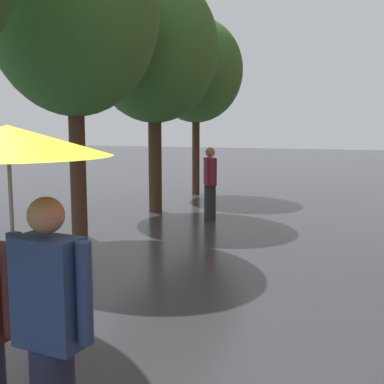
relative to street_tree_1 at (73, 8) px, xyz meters
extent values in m
cylinder|color=#473323|center=(0.00, 0.00, -2.79)|extent=(0.30, 0.30, 2.73)
ellipsoid|color=#387533|center=(0.00, 0.00, 0.02)|extent=(3.11, 3.11, 3.85)
cylinder|color=#473323|center=(0.25, 3.02, -2.87)|extent=(0.32, 0.32, 2.57)
ellipsoid|color=#387533|center=(0.25, 3.02, -0.29)|extent=(3.02, 3.02, 3.46)
cylinder|color=#473323|center=(0.22, 6.19, -2.89)|extent=(0.22, 0.22, 2.54)
ellipsoid|color=#387533|center=(0.22, 6.19, -0.48)|extent=(2.76, 2.76, 3.05)
cylinder|color=#4C231E|center=(3.05, -5.66, -3.02)|extent=(0.09, 0.09, 0.54)
cube|color=navy|center=(3.35, -5.69, -2.98)|extent=(0.42, 0.26, 0.64)
sphere|color=#9E7051|center=(3.35, -5.69, -2.54)|extent=(0.21, 0.21, 0.21)
cylinder|color=navy|center=(3.10, -5.66, -2.95)|extent=(0.09, 0.09, 0.58)
cylinder|color=navy|center=(3.60, -5.72, -2.95)|extent=(0.09, 0.09, 0.58)
cylinder|color=#9E9EA3|center=(3.08, -5.64, -2.78)|extent=(0.02, 0.02, 1.16)
cone|color=yellow|center=(3.08, -5.64, -2.13)|extent=(1.21, 1.21, 0.18)
cylinder|color=#2D2D33|center=(1.83, 2.41, -3.76)|extent=(0.26, 0.26, 0.79)
cube|color=maroon|center=(1.83, 2.41, -3.07)|extent=(0.38, 0.46, 0.59)
sphere|color=#9E7051|center=(1.83, 2.41, -2.65)|extent=(0.21, 0.21, 0.21)
cylinder|color=maroon|center=(1.95, 2.19, -3.04)|extent=(0.09, 0.09, 0.53)
cylinder|color=maroon|center=(1.71, 2.63, -3.04)|extent=(0.09, 0.09, 0.53)
camera|label=1|loc=(5.02, -8.01, -2.03)|focal=46.57mm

